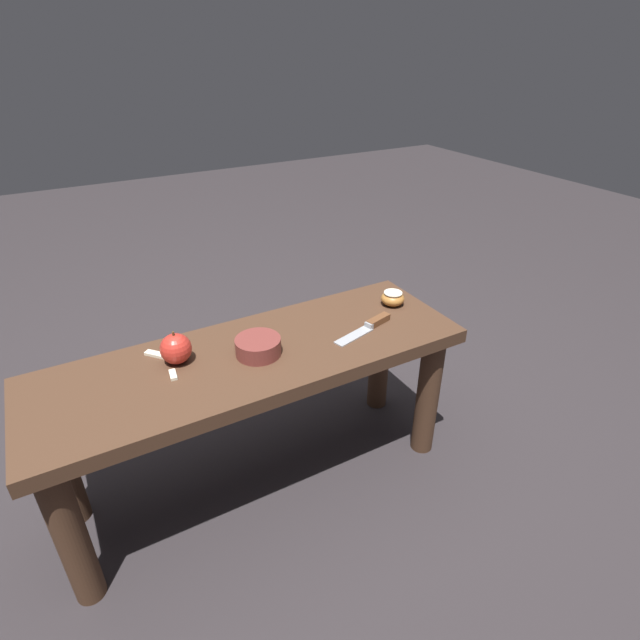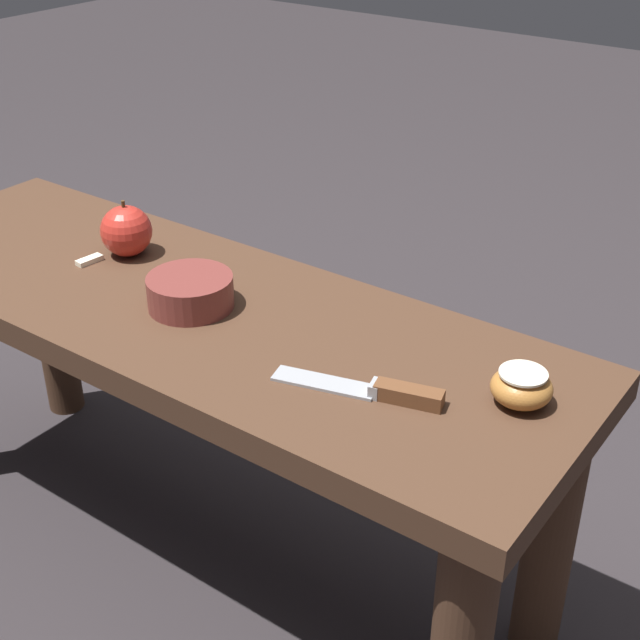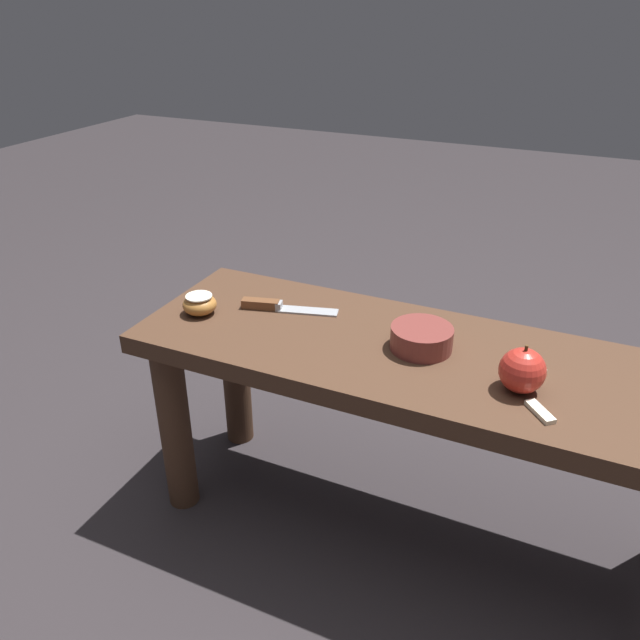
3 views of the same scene
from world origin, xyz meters
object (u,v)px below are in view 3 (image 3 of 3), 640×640
Objects in this scene: wooden_bench at (420,393)px; bowl at (421,338)px; apple_cut at (200,304)px; knife at (275,306)px; apple_whole at (522,371)px.

wooden_bench is 9.59× the size of bowl.
apple_cut is at bearing -173.74° from bowl.
apple_whole is (0.53, -0.10, 0.03)m from knife.
bowl is at bearing -20.37° from knife.
apple_cut is 0.60× the size of bowl.
knife is 0.34m from bowl.
bowl is at bearing 6.26° from apple_cut.
knife is 0.54m from apple_whole.
apple_whole reaches higher than wooden_bench.
knife is (-0.35, 0.04, 0.10)m from wooden_bench.
apple_whole is 1.24× the size of apple_cut.
wooden_bench is 0.12m from bowl.
knife is 1.75× the size of bowl.
apple_cut reaches higher than wooden_bench.
wooden_bench is 15.91× the size of apple_cut.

